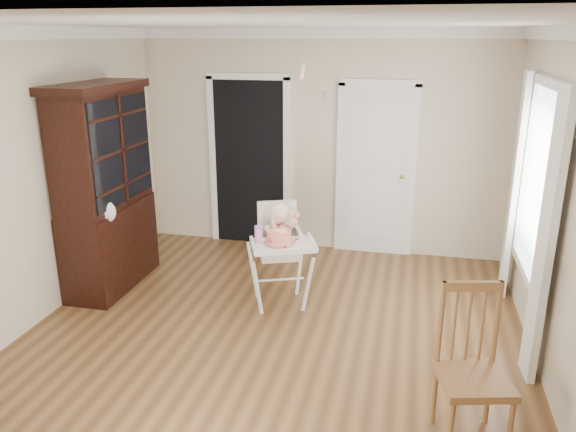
% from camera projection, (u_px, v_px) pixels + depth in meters
% --- Properties ---
extents(floor, '(5.00, 5.00, 0.00)m').
position_uv_depth(floor, '(269.00, 344.00, 4.98)').
color(floor, '#52351C').
rests_on(floor, ground).
extents(ceiling, '(5.00, 5.00, 0.00)m').
position_uv_depth(ceiling, '(265.00, 23.00, 4.15)').
color(ceiling, white).
rests_on(ceiling, wall_back).
extents(wall_back, '(4.50, 0.00, 4.50)m').
position_uv_depth(wall_back, '(320.00, 143.00, 6.89)').
color(wall_back, beige).
rests_on(wall_back, floor).
extents(wall_left, '(0.00, 5.00, 5.00)m').
position_uv_depth(wall_left, '(26.00, 183.00, 5.05)').
color(wall_left, beige).
rests_on(wall_left, floor).
extents(wall_right, '(0.00, 5.00, 5.00)m').
position_uv_depth(wall_right, '(565.00, 217.00, 4.09)').
color(wall_right, beige).
rests_on(wall_right, floor).
extents(crown_molding, '(4.50, 5.00, 0.12)m').
position_uv_depth(crown_molding, '(265.00, 32.00, 4.17)').
color(crown_molding, white).
rests_on(crown_molding, ceiling).
extents(doorway, '(1.06, 0.05, 2.22)m').
position_uv_depth(doorway, '(249.00, 160.00, 7.14)').
color(doorway, black).
rests_on(doorway, wall_back).
extents(closet_door, '(0.96, 0.09, 2.13)m').
position_uv_depth(closet_door, '(376.00, 173.00, 6.82)').
color(closet_door, white).
rests_on(closet_door, wall_back).
extents(window_right, '(0.13, 1.84, 2.30)m').
position_uv_depth(window_right, '(533.00, 196.00, 4.87)').
color(window_right, white).
rests_on(window_right, wall_right).
extents(high_chair, '(0.83, 0.92, 1.06)m').
position_uv_depth(high_chair, '(280.00, 244.00, 5.54)').
color(high_chair, white).
rests_on(high_chair, floor).
extents(baby, '(0.36, 0.26, 0.49)m').
position_uv_depth(baby, '(279.00, 227.00, 5.51)').
color(baby, beige).
rests_on(baby, high_chair).
extents(cake, '(0.29, 0.29, 0.14)m').
position_uv_depth(cake, '(279.00, 238.00, 5.26)').
color(cake, silver).
rests_on(cake, high_chair).
extents(sippy_cup, '(0.08, 0.08, 0.20)m').
position_uv_depth(sippy_cup, '(259.00, 233.00, 5.32)').
color(sippy_cup, pink).
rests_on(sippy_cup, high_chair).
extents(china_cabinet, '(0.57, 1.29, 2.17)m').
position_uv_depth(china_cabinet, '(105.00, 189.00, 5.87)').
color(china_cabinet, black).
rests_on(china_cabinet, floor).
extents(dining_chair, '(0.54, 0.54, 1.09)m').
position_uv_depth(dining_chair, '(473.00, 373.00, 3.68)').
color(dining_chair, brown).
rests_on(dining_chair, floor).
extents(streamer, '(0.10, 0.49, 0.15)m').
position_uv_depth(streamer, '(303.00, 71.00, 5.42)').
color(streamer, pink).
rests_on(streamer, ceiling).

